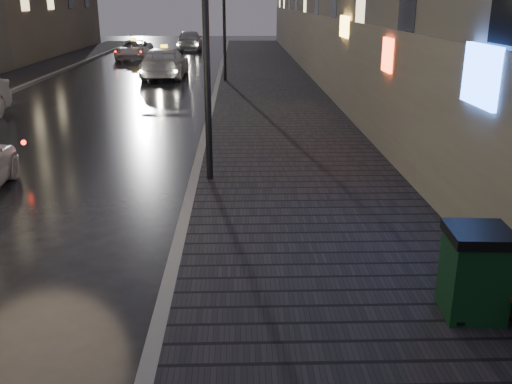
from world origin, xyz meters
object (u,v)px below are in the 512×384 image
at_px(taxi_mid, 165,63).
at_px(car_far, 190,40).
at_px(bench, 512,278).
at_px(taxi_far, 134,50).
at_px(lamp_near, 206,20).
at_px(trash_bin, 475,272).
at_px(lamp_far, 224,8).

height_order(taxi_mid, car_far, car_far).
distance_m(bench, taxi_far, 35.20).
relative_size(bench, car_far, 0.35).
height_order(taxi_mid, taxi_far, taxi_mid).
bearing_deg(taxi_mid, lamp_near, 100.55).
relative_size(bench, trash_bin, 1.47).
height_order(bench, taxi_far, taxi_far).
bearing_deg(bench, trash_bin, -174.30).
relative_size(lamp_near, lamp_far, 1.00).
distance_m(lamp_near, car_far, 35.18).
distance_m(trash_bin, car_far, 41.27).
bearing_deg(lamp_near, lamp_far, 90.00).
bearing_deg(trash_bin, lamp_far, 103.00).
bearing_deg(bench, taxi_mid, 97.45).
xyz_separation_m(lamp_far, bench, (4.06, -21.63, -2.93)).
bearing_deg(taxi_far, taxi_mid, -71.38).
xyz_separation_m(trash_bin, taxi_far, (-9.93, 33.75, -0.09)).
bearing_deg(taxi_mid, bench, 107.54).
height_order(lamp_far, taxi_far, lamp_far).
relative_size(trash_bin, taxi_mid, 0.22).
distance_m(lamp_far, car_far, 19.39).
distance_m(trash_bin, taxi_far, 35.18).
height_order(lamp_near, trash_bin, lamp_near).
relative_size(bench, taxi_far, 0.37).
relative_size(taxi_mid, car_far, 1.12).
relative_size(lamp_near, taxi_mid, 1.00).
bearing_deg(car_far, trash_bin, 97.69).
relative_size(taxi_mid, taxi_far, 1.15).
xyz_separation_m(bench, car_far, (-7.27, 40.57, 0.24)).
bearing_deg(lamp_far, trash_bin, -80.85).
height_order(lamp_far, trash_bin, lamp_far).
xyz_separation_m(lamp_near, car_far, (-3.21, 34.93, -2.69)).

